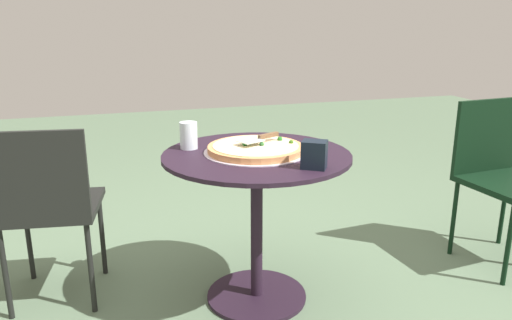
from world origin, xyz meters
TOP-DOWN VIEW (x-y plane):
  - ground_plane at (0.00, 0.00)m, footprint 10.00×10.00m
  - patio_table at (0.00, 0.00)m, footprint 0.81×0.81m
  - pizza_on_tray at (-0.00, -0.01)m, footprint 0.45×0.45m
  - pizza_server at (-0.03, -0.04)m, footprint 0.21×0.13m
  - drinking_cup at (0.26, -0.17)m, footprint 0.08×0.08m
  - napkin_dispenser at (-0.15, 0.27)m, footprint 0.12×0.11m
  - patio_chair_near at (0.88, -0.23)m, footprint 0.46×0.46m
  - patio_chair_far at (-1.34, -0.02)m, footprint 0.45×0.45m

SIDE VIEW (x-z plane):
  - ground_plane at x=0.00m, z-range 0.00..0.00m
  - patio_chair_near at x=0.88m, z-range 0.08..0.91m
  - patio_chair_far at x=-1.34m, z-range 0.08..0.92m
  - patio_table at x=0.00m, z-range 0.16..0.85m
  - pizza_on_tray at x=0.00m, z-range 0.69..0.74m
  - napkin_dispenser at x=-0.15m, z-range 0.70..0.80m
  - pizza_server at x=-0.03m, z-range 0.74..0.76m
  - drinking_cup at x=0.26m, z-range 0.70..0.82m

